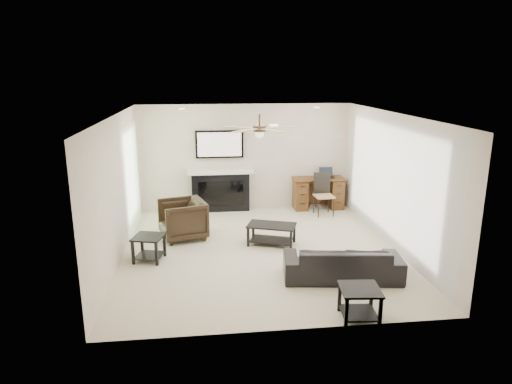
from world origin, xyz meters
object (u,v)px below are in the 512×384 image
Objects in this scene: fireplace_unit at (220,172)px; sofa at (342,262)px; armchair at (183,219)px; desk at (318,193)px; coffee_table at (272,234)px.

sofa is at bearing -65.78° from fireplace_unit.
armchair is 3.61m from desk.
armchair is 2.04m from fireplace_unit.
desk is (0.58, 3.86, 0.11)m from sofa.
fireplace_unit is at bearing 178.26° from desk.
sofa is 0.97× the size of fireplace_unit.
sofa is 4.36m from fireplace_unit.
coffee_table is at bearing -53.06° from sofa.
armchair is 0.95× the size of coffee_table.
desk is (2.35, -0.07, -0.57)m from fireplace_unit.
desk is at bearing -90.96° from sofa.
fireplace_unit reaches higher than desk.
armchair reaches higher than desk.
coffee_table is 2.70m from desk.
armchair is at bearing -115.08° from fireplace_unit.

